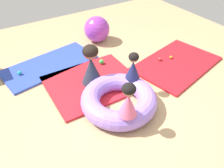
{
  "coord_description": "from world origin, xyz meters",
  "views": [
    {
      "loc": [
        -1.53,
        -2.14,
        2.54
      ],
      "look_at": [
        -0.06,
        0.19,
        0.33
      ],
      "focal_mm": 36.01,
      "sensor_mm": 36.0,
      "label": 1
    }
  ],
  "objects_px": {
    "child_in_navy": "(133,66)",
    "play_ball_green": "(101,62)",
    "play_ball_teal": "(19,73)",
    "exercise_ball_large": "(97,29)",
    "adult_seated": "(91,65)",
    "play_ball_red": "(160,59)",
    "child_in_pink": "(128,100)",
    "play_ball_orange": "(171,57)",
    "inflatable_cushion": "(119,100)",
    "play_ball_blue": "(102,89)"
  },
  "relations": [
    {
      "from": "play_ball_orange",
      "to": "play_ball_green",
      "type": "relative_size",
      "value": 0.63
    },
    {
      "from": "play_ball_green",
      "to": "child_in_pink",
      "type": "bearing_deg",
      "value": -107.7
    },
    {
      "from": "child_in_navy",
      "to": "exercise_ball_large",
      "type": "xyz_separation_m",
      "value": [
        0.4,
        1.93,
        -0.23
      ]
    },
    {
      "from": "child_in_navy",
      "to": "play_ball_blue",
      "type": "height_order",
      "value": "child_in_navy"
    },
    {
      "from": "adult_seated",
      "to": "play_ball_orange",
      "type": "xyz_separation_m",
      "value": [
        1.75,
        -0.18,
        -0.33
      ]
    },
    {
      "from": "play_ball_orange",
      "to": "child_in_navy",
      "type": "bearing_deg",
      "value": -163.94
    },
    {
      "from": "inflatable_cushion",
      "to": "child_in_pink",
      "type": "relative_size",
      "value": 2.33
    },
    {
      "from": "play_ball_orange",
      "to": "play_ball_red",
      "type": "bearing_deg",
      "value": 165.5
    },
    {
      "from": "child_in_pink",
      "to": "play_ball_blue",
      "type": "relative_size",
      "value": 5.95
    },
    {
      "from": "child_in_pink",
      "to": "play_ball_orange",
      "type": "distance_m",
      "value": 2.14
    },
    {
      "from": "play_ball_red",
      "to": "play_ball_orange",
      "type": "bearing_deg",
      "value": -14.5
    },
    {
      "from": "adult_seated",
      "to": "play_ball_green",
      "type": "distance_m",
      "value": 0.67
    },
    {
      "from": "play_ball_red",
      "to": "exercise_ball_large",
      "type": "distance_m",
      "value": 1.63
    },
    {
      "from": "child_in_pink",
      "to": "play_ball_green",
      "type": "relative_size",
      "value": 5.28
    },
    {
      "from": "play_ball_blue",
      "to": "exercise_ball_large",
      "type": "xyz_separation_m",
      "value": [
        0.87,
        1.69,
        0.21
      ]
    },
    {
      "from": "adult_seated",
      "to": "child_in_pink",
      "type": "bearing_deg",
      "value": -116.84
    },
    {
      "from": "exercise_ball_large",
      "to": "play_ball_red",
      "type": "bearing_deg",
      "value": -67.34
    },
    {
      "from": "adult_seated",
      "to": "play_ball_red",
      "type": "xyz_separation_m",
      "value": [
        1.5,
        -0.12,
        -0.32
      ]
    },
    {
      "from": "inflatable_cushion",
      "to": "play_ball_teal",
      "type": "bearing_deg",
      "value": 123.75
    },
    {
      "from": "play_ball_green",
      "to": "play_ball_orange",
      "type": "bearing_deg",
      "value": -24.36
    },
    {
      "from": "play_ball_green",
      "to": "play_ball_blue",
      "type": "xyz_separation_m",
      "value": [
        -0.42,
        -0.72,
        -0.01
      ]
    },
    {
      "from": "adult_seated",
      "to": "exercise_ball_large",
      "type": "relative_size",
      "value": 1.26
    },
    {
      "from": "inflatable_cushion",
      "to": "play_ball_red",
      "type": "bearing_deg",
      "value": 24.0
    },
    {
      "from": "adult_seated",
      "to": "play_ball_red",
      "type": "distance_m",
      "value": 1.54
    },
    {
      "from": "play_ball_blue",
      "to": "exercise_ball_large",
      "type": "distance_m",
      "value": 1.91
    },
    {
      "from": "child_in_pink",
      "to": "child_in_navy",
      "type": "relative_size",
      "value": 1.12
    },
    {
      "from": "play_ball_teal",
      "to": "exercise_ball_large",
      "type": "distance_m",
      "value": 1.99
    },
    {
      "from": "inflatable_cushion",
      "to": "play_ball_orange",
      "type": "height_order",
      "value": "inflatable_cushion"
    },
    {
      "from": "play_ball_orange",
      "to": "play_ball_red",
      "type": "height_order",
      "value": "play_ball_red"
    },
    {
      "from": "exercise_ball_large",
      "to": "child_in_pink",
      "type": "bearing_deg",
      "value": -110.45
    },
    {
      "from": "inflatable_cushion",
      "to": "play_ball_red",
      "type": "relative_size",
      "value": 17.23
    },
    {
      "from": "play_ball_red",
      "to": "play_ball_green",
      "type": "relative_size",
      "value": 0.71
    },
    {
      "from": "inflatable_cushion",
      "to": "adult_seated",
      "type": "xyz_separation_m",
      "value": [
        -0.07,
        0.75,
        0.25
      ]
    },
    {
      "from": "child_in_pink",
      "to": "play_ball_orange",
      "type": "height_order",
      "value": "child_in_pink"
    },
    {
      "from": "play_ball_teal",
      "to": "play_ball_red",
      "type": "bearing_deg",
      "value": -22.12
    },
    {
      "from": "play_ball_orange",
      "to": "play_ball_blue",
      "type": "bearing_deg",
      "value": -175.76
    },
    {
      "from": "adult_seated",
      "to": "play_ball_red",
      "type": "height_order",
      "value": "adult_seated"
    },
    {
      "from": "child_in_pink",
      "to": "play_ball_green",
      "type": "height_order",
      "value": "child_in_pink"
    },
    {
      "from": "adult_seated",
      "to": "play_ball_teal",
      "type": "bearing_deg",
      "value": 115.77
    },
    {
      "from": "child_in_navy",
      "to": "play_ball_green",
      "type": "distance_m",
      "value": 1.06
    },
    {
      "from": "play_ball_red",
      "to": "exercise_ball_large",
      "type": "xyz_separation_m",
      "value": [
        -0.62,
        1.49,
        0.22
      ]
    },
    {
      "from": "play_ball_red",
      "to": "child_in_navy",
      "type": "bearing_deg",
      "value": -157.24
    },
    {
      "from": "play_ball_green",
      "to": "exercise_ball_large",
      "type": "distance_m",
      "value": 1.08
    },
    {
      "from": "child_in_pink",
      "to": "play_ball_teal",
      "type": "distance_m",
      "value": 2.36
    },
    {
      "from": "child_in_navy",
      "to": "adult_seated",
      "type": "xyz_separation_m",
      "value": [
        -0.47,
        0.55,
        -0.13
      ]
    },
    {
      "from": "play_ball_red",
      "to": "play_ball_green",
      "type": "height_order",
      "value": "play_ball_green"
    },
    {
      "from": "child_in_navy",
      "to": "play_ball_green",
      "type": "height_order",
      "value": "child_in_navy"
    },
    {
      "from": "play_ball_green",
      "to": "exercise_ball_large",
      "type": "xyz_separation_m",
      "value": [
        0.44,
        0.96,
        0.2
      ]
    },
    {
      "from": "play_ball_teal",
      "to": "play_ball_green",
      "type": "height_order",
      "value": "play_ball_green"
    },
    {
      "from": "child_in_navy",
      "to": "inflatable_cushion",
      "type": "bearing_deg",
      "value": -109.87
    }
  ]
}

